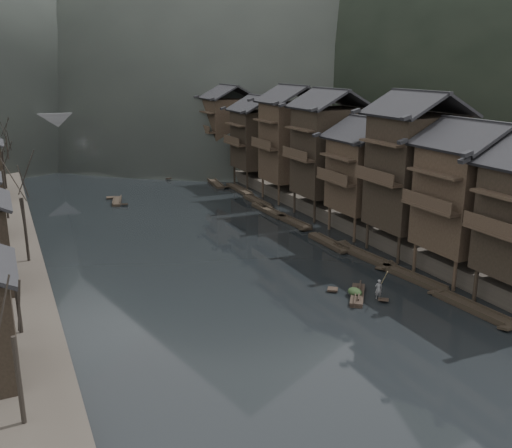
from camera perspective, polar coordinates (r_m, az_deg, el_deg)
water at (r=43.06m, az=1.80°, el=-8.08°), size 300.00×300.00×0.00m
right_bank at (r=93.22m, az=10.38°, el=5.40°), size 40.00×200.00×1.80m
stilt_houses at (r=65.44m, az=8.02°, el=8.05°), size 9.00×67.60×15.29m
bare_trees at (r=62.37m, az=-23.67°, el=4.74°), size 3.99×73.77×7.98m
moored_sampans at (r=63.46m, az=4.34°, el=0.05°), size 3.48×57.57×0.47m
midriver_boats at (r=95.31m, az=-11.36°, el=5.15°), size 13.78×41.08×0.45m
stone_bridge at (r=109.38m, az=-15.22°, el=8.86°), size 40.00×6.00×9.00m
hero_sampan at (r=45.02m, az=10.11°, el=-6.95°), size 3.41×4.17×0.43m
cargo_heap at (r=44.87m, az=9.89°, el=-6.28°), size 1.02×1.33×0.61m
boatman at (r=44.20m, az=12.17°, el=-6.10°), size 0.65×0.52×1.56m
bamboo_pole at (r=43.49m, az=12.56°, el=-3.11°), size 1.10×2.75×3.25m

